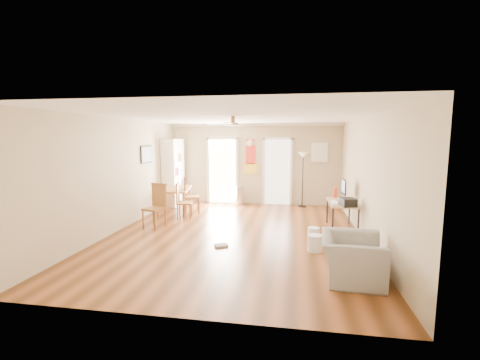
% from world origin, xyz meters
% --- Properties ---
extents(floor, '(7.00, 7.00, 0.00)m').
position_xyz_m(floor, '(0.00, 0.00, 0.00)').
color(floor, brown).
rests_on(floor, ground).
extents(ceiling, '(5.50, 7.00, 0.00)m').
position_xyz_m(ceiling, '(0.00, 0.00, 2.60)').
color(ceiling, silver).
rests_on(ceiling, floor).
extents(wall_back, '(5.50, 0.04, 2.60)m').
position_xyz_m(wall_back, '(0.00, 3.50, 1.30)').
color(wall_back, beige).
rests_on(wall_back, floor).
extents(wall_front, '(5.50, 0.04, 2.60)m').
position_xyz_m(wall_front, '(0.00, -3.50, 1.30)').
color(wall_front, beige).
rests_on(wall_front, floor).
extents(wall_left, '(0.04, 7.00, 2.60)m').
position_xyz_m(wall_left, '(-2.75, 0.00, 1.30)').
color(wall_left, beige).
rests_on(wall_left, floor).
extents(wall_right, '(0.04, 7.00, 2.60)m').
position_xyz_m(wall_right, '(2.75, 0.00, 1.30)').
color(wall_right, beige).
rests_on(wall_right, floor).
extents(crown_molding, '(5.50, 7.00, 0.08)m').
position_xyz_m(crown_molding, '(0.00, 0.00, 2.56)').
color(crown_molding, white).
rests_on(crown_molding, wall_back).
extents(kitchen_doorway, '(0.90, 0.10, 2.10)m').
position_xyz_m(kitchen_doorway, '(-1.05, 3.48, 1.05)').
color(kitchen_doorway, white).
rests_on(kitchen_doorway, wall_back).
extents(bathroom_doorway, '(0.80, 0.10, 2.10)m').
position_xyz_m(bathroom_doorway, '(0.75, 3.48, 1.05)').
color(bathroom_doorway, white).
rests_on(bathroom_doorway, wall_back).
extents(wall_decal, '(0.46, 0.03, 1.10)m').
position_xyz_m(wall_decal, '(-0.13, 3.48, 1.55)').
color(wall_decal, red).
rests_on(wall_decal, wall_back).
extents(ac_grille, '(0.50, 0.04, 0.60)m').
position_xyz_m(ac_grille, '(2.05, 3.47, 1.70)').
color(ac_grille, white).
rests_on(ac_grille, wall_back).
extents(framed_poster, '(0.04, 0.66, 0.48)m').
position_xyz_m(framed_poster, '(-2.73, 1.40, 1.70)').
color(framed_poster, black).
rests_on(framed_poster, wall_left).
extents(ceiling_fan, '(1.24, 1.24, 0.20)m').
position_xyz_m(ceiling_fan, '(0.00, -0.30, 2.43)').
color(ceiling_fan, '#593819').
rests_on(ceiling_fan, ceiling).
extents(bookshelf, '(0.59, 1.01, 2.11)m').
position_xyz_m(bookshelf, '(-2.52, 2.84, 1.05)').
color(bookshelf, white).
rests_on(bookshelf, floor).
extents(dining_table, '(1.06, 1.50, 0.69)m').
position_xyz_m(dining_table, '(-2.15, 1.96, 0.34)').
color(dining_table, '#A96F36').
rests_on(dining_table, floor).
extents(dining_chair_right_a, '(0.55, 0.55, 1.05)m').
position_xyz_m(dining_chair_right_a, '(-1.60, 1.85, 0.52)').
color(dining_chair_right_a, '#955C30').
rests_on(dining_chair_right_a, floor).
extents(dining_chair_right_b, '(0.45, 0.45, 0.95)m').
position_xyz_m(dining_chair_right_b, '(-1.60, 1.21, 0.47)').
color(dining_chair_right_b, '#9A6231').
rests_on(dining_chair_right_b, floor).
extents(dining_chair_near, '(0.54, 0.54, 1.05)m').
position_xyz_m(dining_chair_near, '(-2.02, 0.21, 0.52)').
color(dining_chair_near, '#A47435').
rests_on(dining_chair_near, floor).
extents(trash_can, '(0.35, 0.35, 0.59)m').
position_xyz_m(trash_can, '(-0.44, 3.24, 0.30)').
color(trash_can, silver).
rests_on(trash_can, floor).
extents(torchiere_lamp, '(0.36, 0.36, 1.70)m').
position_xyz_m(torchiere_lamp, '(1.55, 3.24, 0.85)').
color(torchiere_lamp, black).
rests_on(torchiere_lamp, floor).
extents(computer_desk, '(0.62, 1.23, 0.66)m').
position_xyz_m(computer_desk, '(2.39, 0.75, 0.33)').
color(computer_desk, tan).
rests_on(computer_desk, floor).
extents(imac, '(0.23, 0.52, 0.48)m').
position_xyz_m(imac, '(2.47, 1.10, 0.90)').
color(imac, black).
rests_on(imac, computer_desk).
extents(keyboard, '(0.15, 0.43, 0.02)m').
position_xyz_m(keyboard, '(2.20, 0.63, 0.67)').
color(keyboard, white).
rests_on(keyboard, computer_desk).
extents(printer, '(0.36, 0.40, 0.18)m').
position_xyz_m(printer, '(2.45, 0.31, 0.75)').
color(printer, black).
rests_on(printer, computer_desk).
extents(orange_bottle, '(0.09, 0.09, 0.26)m').
position_xyz_m(orange_bottle, '(2.30, 1.33, 0.79)').
color(orange_bottle, red).
rests_on(orange_bottle, computer_desk).
extents(wastebasket_a, '(0.26, 0.26, 0.28)m').
position_xyz_m(wastebasket_a, '(1.69, -0.20, 0.14)').
color(wastebasket_a, white).
rests_on(wastebasket_a, floor).
extents(wastebasket_b, '(0.32, 0.32, 0.32)m').
position_xyz_m(wastebasket_b, '(1.68, -0.87, 0.16)').
color(wastebasket_b, silver).
rests_on(wastebasket_b, floor).
extents(floor_cloth, '(0.31, 0.29, 0.04)m').
position_xyz_m(floor_cloth, '(-0.14, -0.87, 0.02)').
color(floor_cloth, gray).
rests_on(floor_cloth, floor).
extents(armchair, '(0.99, 1.10, 0.67)m').
position_xyz_m(armchair, '(2.15, -2.03, 0.34)').
color(armchair, gray).
rests_on(armchair, floor).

